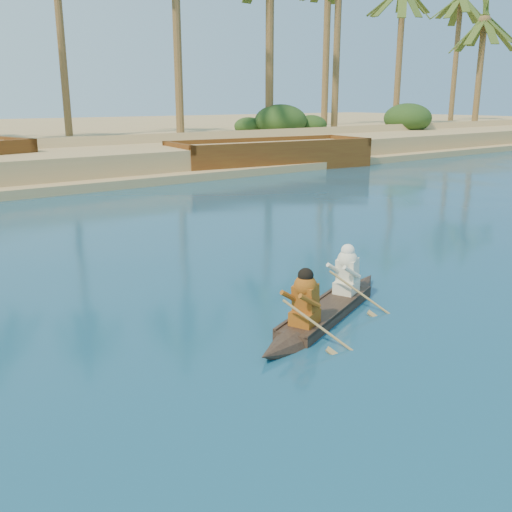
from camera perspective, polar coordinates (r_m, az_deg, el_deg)
canoe at (r=9.71m, az=7.11°, el=-4.66°), size 4.34×2.22×1.22m
barge_right at (r=30.48m, az=1.48°, el=9.90°), size 11.02×4.84×1.78m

